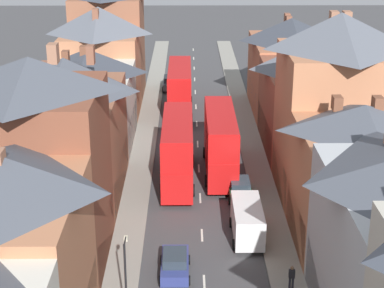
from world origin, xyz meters
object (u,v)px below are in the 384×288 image
Objects in this scene: double_decker_bus_lead at (180,89)px; delivery_van at (247,220)px; car_near_silver at (240,188)px; double_decker_bus_mid_street at (178,149)px; car_mid_black at (175,263)px; car_near_blue at (170,83)px; double_decker_bus_far_approaching at (220,141)px; pedestrian_mid_right at (292,277)px; street_lamp at (126,281)px.

double_decker_bus_lead is 2.08× the size of delivery_van.
double_decker_bus_lead reaches higher than car_near_silver.
double_decker_bus_mid_street reaches higher than car_mid_black.
double_decker_bus_lead is at bearing -82.59° from car_near_blue.
double_decker_bus_mid_street is 28.07m from car_near_blue.
double_decker_bus_far_approaching is (3.60, -16.24, 0.00)m from double_decker_bus_lead.
delivery_van is at bearing -79.97° from double_decker_bus_lead.
double_decker_bus_mid_street is at bearing 116.84° from delivery_van.
car_mid_black is 7.21m from pedestrian_mid_right.
double_decker_bus_mid_street is at bearing 146.08° from car_near_silver.
street_lamp reaches higher than pedestrian_mid_right.
double_decker_bus_mid_street reaches higher than delivery_van.
car_near_silver is 13.21m from pedestrian_mid_right.
double_decker_bus_mid_street is (0.00, -18.05, 0.00)m from double_decker_bus_lead.
delivery_van is 3.23× the size of pedestrian_mid_right.
double_decker_bus_mid_street is 20.24m from street_lamp.
car_near_blue is (-1.29, 27.97, -1.97)m from double_decker_bus_mid_street.
street_lamp reaches higher than car_near_blue.
double_decker_bus_mid_street is 2.59× the size of car_near_silver.
car_mid_black is at bearing -113.80° from car_near_silver.
delivery_van is (4.91, -27.75, -1.48)m from double_decker_bus_lead.
delivery_van is at bearing -80.66° from car_near_blue.
car_mid_black is (-4.90, -11.11, -0.00)m from car_near_silver.
delivery_van is (4.90, 4.71, 0.53)m from car_mid_black.
car_near_blue is 31.88m from car_near_silver.
pedestrian_mid_right is (2.05, -6.64, -0.30)m from delivery_van.
pedestrian_mid_right is at bearing 21.72° from street_lamp.
street_lamp is at bearing -113.33° from car_mid_black.
double_decker_bus_lead is 32.52m from car_mid_black.
double_decker_bus_far_approaching reaches higher than car_near_silver.
double_decker_bus_far_approaching is at bearing 74.58° from street_lamp.
delivery_van is at bearing 43.85° from car_mid_black.
double_decker_bus_mid_street is 2.77× the size of car_mid_black.
street_lamp is (-1.15, -48.06, 2.40)m from car_near_blue.
car_mid_black is at bearing 66.67° from street_lamp.
car_mid_black is 0.71× the size of street_lamp.
delivery_van is 0.95× the size of street_lamp.
double_decker_bus_far_approaching is at bearing 77.52° from car_mid_black.
double_decker_bus_mid_street is 10.97m from delivery_van.
delivery_van is at bearing 107.12° from pedestrian_mid_right.
car_near_silver is (6.20, -31.28, -0.04)m from car_near_blue.
double_decker_bus_mid_street is at bearing 83.07° from street_lamp.
car_near_silver is 1.07× the size of car_mid_black.
car_near_blue is (-1.29, 9.93, -1.97)m from double_decker_bus_lead.
pedestrian_mid_right is (6.95, -1.94, 0.23)m from car_mid_black.
car_near_blue is 42.40m from car_mid_black.
double_decker_bus_lead is 18.05m from double_decker_bus_mid_street.
car_near_blue is 45.08m from pedestrian_mid_right.
car_mid_black is at bearing -89.96° from double_decker_bus_mid_street.
double_decker_bus_lead is 1.00× the size of double_decker_bus_mid_street.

